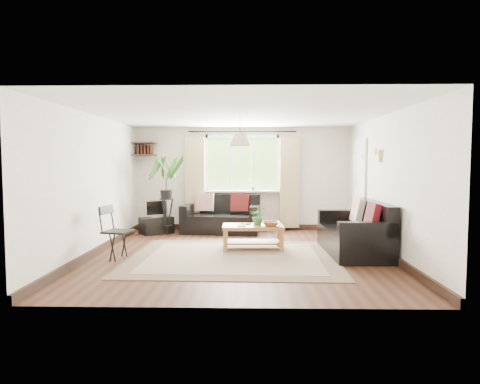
{
  "coord_description": "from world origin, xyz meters",
  "views": [
    {
      "loc": [
        0.18,
        -7.31,
        1.59
      ],
      "look_at": [
        0.0,
        0.4,
        1.05
      ],
      "focal_mm": 32.0,
      "sensor_mm": 36.0,
      "label": 1
    }
  ],
  "objects_px": {
    "coffee_table": "(253,237)",
    "folding_chair": "(118,232)",
    "sofa_back": "(221,215)",
    "palm_stand": "(166,195)",
    "sofa_right": "(354,229)",
    "tv_stand": "(156,225)"
  },
  "relations": [
    {
      "from": "sofa_back",
      "to": "palm_stand",
      "type": "relative_size",
      "value": 1.0
    },
    {
      "from": "palm_stand",
      "to": "folding_chair",
      "type": "bearing_deg",
      "value": -97.75
    },
    {
      "from": "sofa_right",
      "to": "folding_chair",
      "type": "height_order",
      "value": "folding_chair"
    },
    {
      "from": "coffee_table",
      "to": "folding_chair",
      "type": "distance_m",
      "value": 2.37
    },
    {
      "from": "tv_stand",
      "to": "folding_chair",
      "type": "xyz_separation_m",
      "value": [
        -0.08,
        -2.51,
        0.26
      ]
    },
    {
      "from": "sofa_right",
      "to": "folding_chair",
      "type": "distance_m",
      "value": 3.99
    },
    {
      "from": "tv_stand",
      "to": "folding_chair",
      "type": "height_order",
      "value": "folding_chair"
    },
    {
      "from": "sofa_back",
      "to": "palm_stand",
      "type": "distance_m",
      "value": 1.3
    },
    {
      "from": "sofa_right",
      "to": "coffee_table",
      "type": "height_order",
      "value": "sofa_right"
    },
    {
      "from": "sofa_right",
      "to": "coffee_table",
      "type": "xyz_separation_m",
      "value": [
        -1.75,
        0.32,
        -0.21
      ]
    },
    {
      "from": "sofa_right",
      "to": "coffee_table",
      "type": "distance_m",
      "value": 1.79
    },
    {
      "from": "folding_chair",
      "to": "palm_stand",
      "type": "bearing_deg",
      "value": 4.81
    },
    {
      "from": "sofa_back",
      "to": "folding_chair",
      "type": "height_order",
      "value": "folding_chair"
    },
    {
      "from": "coffee_table",
      "to": "palm_stand",
      "type": "xyz_separation_m",
      "value": [
        -1.88,
        1.57,
        0.64
      ]
    },
    {
      "from": "sofa_back",
      "to": "palm_stand",
      "type": "bearing_deg",
      "value": -160.39
    },
    {
      "from": "sofa_right",
      "to": "folding_chair",
      "type": "xyz_separation_m",
      "value": [
        -3.96,
        -0.51,
        0.01
      ]
    },
    {
      "from": "coffee_table",
      "to": "folding_chair",
      "type": "height_order",
      "value": "folding_chair"
    },
    {
      "from": "sofa_back",
      "to": "coffee_table",
      "type": "relative_size",
      "value": 1.58
    },
    {
      "from": "sofa_right",
      "to": "tv_stand",
      "type": "xyz_separation_m",
      "value": [
        -3.88,
        2.0,
        -0.25
      ]
    },
    {
      "from": "sofa_back",
      "to": "coffee_table",
      "type": "height_order",
      "value": "sofa_back"
    },
    {
      "from": "tv_stand",
      "to": "folding_chair",
      "type": "distance_m",
      "value": 2.52
    },
    {
      "from": "tv_stand",
      "to": "palm_stand",
      "type": "relative_size",
      "value": 0.4
    }
  ]
}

